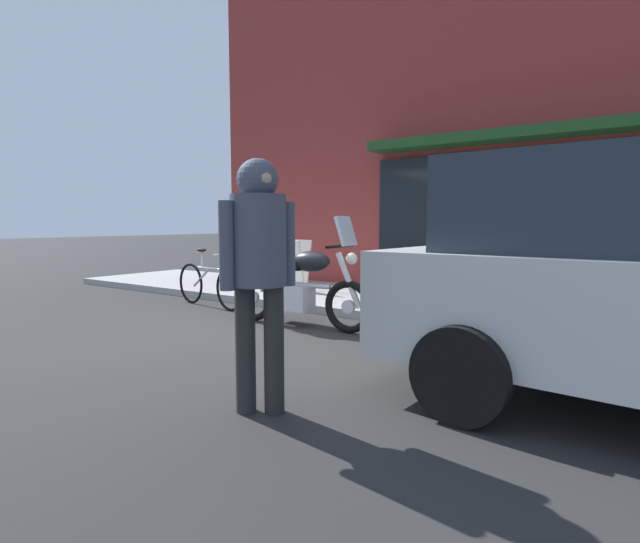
% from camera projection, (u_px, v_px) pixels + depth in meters
% --- Properties ---
extents(ground_plane, '(80.00, 80.00, 0.00)m').
position_uv_depth(ground_plane, '(241.00, 329.00, 6.17)').
color(ground_plane, '#292929').
extents(touring_motorcycle, '(2.09, 0.62, 1.40)m').
position_uv_depth(touring_motorcycle, '(291.00, 279.00, 6.36)').
color(touring_motorcycle, black).
rests_on(touring_motorcycle, ground_plane).
extents(parked_bicycle, '(1.71, 0.48, 0.92)m').
position_uv_depth(parked_bicycle, '(209.00, 284.00, 7.74)').
color(parked_bicycle, black).
rests_on(parked_bicycle, ground_plane).
extents(pedestrian_walking, '(0.50, 0.53, 1.75)m').
position_uv_depth(pedestrian_walking, '(259.00, 255.00, 3.36)').
color(pedestrian_walking, '#272727').
rests_on(pedestrian_walking, ground_plane).
extents(sandwich_board_sign, '(0.55, 0.40, 0.88)m').
position_uv_depth(sandwich_board_sign, '(293.00, 264.00, 8.97)').
color(sandwich_board_sign, silver).
rests_on(sandwich_board_sign, sidewalk_curb).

